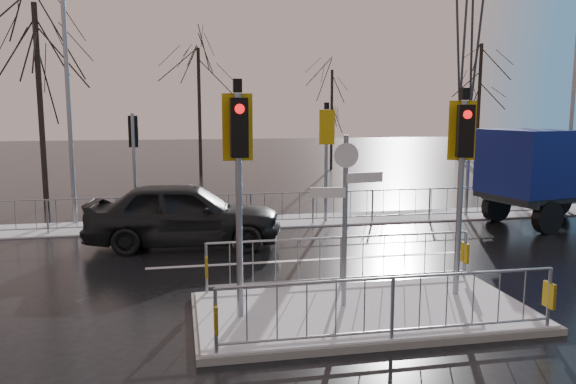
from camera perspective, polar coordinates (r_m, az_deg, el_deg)
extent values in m
plane|color=black|center=(10.38, 7.60, -12.33)|extent=(120.00, 120.00, 0.00)
cube|color=white|center=(18.43, -0.93, -2.97)|extent=(30.00, 2.00, 0.04)
cube|color=silver|center=(13.86, 2.57, -6.90)|extent=(8.00, 0.15, 0.01)
cube|color=slate|center=(10.36, 7.61, -12.02)|extent=(6.00, 3.00, 0.12)
cube|color=white|center=(10.34, 7.62, -11.63)|extent=(5.85, 2.85, 0.03)
cube|color=gold|center=(8.37, -7.34, -12.62)|extent=(0.05, 0.28, 0.42)
cube|color=gold|center=(10.21, 25.00, -9.46)|extent=(0.05, 0.28, 0.42)
cube|color=gold|center=(10.99, -8.29, -7.48)|extent=(0.05, 0.28, 0.42)
cube|color=gold|center=(12.45, 17.53, -5.90)|extent=(0.05, 0.28, 0.42)
cylinder|color=gray|center=(9.38, -5.00, -1.72)|extent=(0.11, 0.11, 3.80)
cube|color=black|center=(9.06, -4.99, 6.52)|extent=(0.28, 0.22, 0.95)
cylinder|color=red|center=(8.95, -4.94, 8.41)|extent=(0.16, 0.04, 0.16)
cube|color=#C9A30B|center=(9.31, -5.16, 6.56)|extent=(0.50, 0.03, 1.10)
cube|color=black|center=(9.24, -5.16, 10.71)|extent=(0.14, 0.14, 0.22)
cylinder|color=gray|center=(11.01, 17.05, -0.81)|extent=(0.11, 0.11, 3.70)
cube|color=black|center=(10.71, 17.57, 5.92)|extent=(0.33, 0.28, 0.95)
cylinder|color=red|center=(10.60, 17.77, 7.51)|extent=(0.16, 0.08, 0.16)
cube|color=#C9A30B|center=(10.96, 17.26, 5.98)|extent=(0.49, 0.16, 1.10)
cube|color=black|center=(10.89, 17.50, 9.48)|extent=(0.14, 0.14, 0.22)
cylinder|color=gray|center=(10.01, 5.80, -3.12)|extent=(0.09, 0.09, 3.10)
cube|color=silver|center=(9.99, 7.79, 1.47)|extent=(0.70, 0.14, 0.18)
cube|color=silver|center=(9.83, 4.06, -0.06)|extent=(0.62, 0.15, 0.18)
cylinder|color=silver|center=(9.81, 5.95, 3.72)|extent=(0.44, 0.03, 0.44)
cylinder|color=gray|center=(17.64, -15.33, 2.03)|extent=(0.11, 0.11, 3.50)
cube|color=black|center=(17.73, -15.44, 5.95)|extent=(0.28, 0.22, 0.95)
cylinder|color=red|center=(17.83, -15.45, 6.93)|extent=(0.16, 0.04, 0.16)
cylinder|color=gray|center=(18.19, 3.88, 2.66)|extent=(0.11, 0.11, 3.60)
cube|color=black|center=(18.28, 3.78, 6.62)|extent=(0.28, 0.22, 0.95)
cylinder|color=red|center=(18.37, 3.70, 7.56)|extent=(0.16, 0.04, 0.16)
cube|color=#C9A30B|center=(18.03, 3.98, 6.59)|extent=(0.50, 0.03, 1.10)
cube|color=black|center=(18.09, 3.94, 8.72)|extent=(0.14, 0.14, 0.22)
cylinder|color=gray|center=(20.06, 17.84, 2.67)|extent=(0.11, 0.11, 3.50)
cube|color=black|center=(20.11, 17.64, 6.12)|extent=(0.33, 0.28, 0.95)
cylinder|color=red|center=(20.18, 17.46, 6.99)|extent=(0.16, 0.08, 0.16)
cube|color=black|center=(19.97, 18.08, 8.01)|extent=(0.14, 0.14, 0.22)
imported|color=black|center=(15.32, -10.46, -2.19)|extent=(5.34, 2.59, 1.76)
cylinder|color=black|center=(18.22, 24.88, -2.37)|extent=(1.03, 0.50, 0.99)
cylinder|color=black|center=(19.65, 20.39, -1.37)|extent=(1.03, 0.50, 0.99)
cylinder|color=black|center=(21.64, 25.78, -0.83)|extent=(1.03, 0.50, 0.99)
cube|color=navy|center=(18.79, 23.03, 2.83)|extent=(2.43, 2.74, 1.99)
cube|color=black|center=(19.46, 25.08, 4.05)|extent=(0.45, 1.95, 1.09)
cube|color=#2D3033|center=(18.50, 21.54, -0.61)|extent=(0.59, 2.26, 0.35)
cube|color=black|center=(19.71, 25.53, 2.50)|extent=(0.57, 2.35, 1.49)
cylinder|color=black|center=(22.22, -23.84, 7.77)|extent=(0.20, 0.20, 7.36)
cylinder|color=black|center=(31.21, -8.98, 7.95)|extent=(0.19, 0.19, 6.90)
cylinder|color=black|center=(34.43, 4.45, 7.30)|extent=(0.16, 0.16, 5.98)
cylinder|color=black|center=(34.72, 18.79, 8.03)|extent=(0.20, 0.20, 7.36)
cylinder|color=gray|center=(22.34, 26.97, 8.40)|extent=(0.14, 0.14, 8.00)
cylinder|color=gray|center=(18.99, -21.44, 9.18)|extent=(0.14, 0.14, 8.20)
cylinder|color=#2D3033|center=(45.78, 18.22, 16.00)|extent=(1.18, 1.18, 19.97)
cylinder|color=#2D3033|center=(45.22, 16.83, 16.16)|extent=(1.18, 1.18, 19.97)
cylinder|color=#2D3033|center=(44.74, 18.99, 16.15)|extent=(1.18, 1.18, 19.97)
cylinder|color=#2D3033|center=(44.17, 17.59, 16.32)|extent=(1.18, 1.18, 19.97)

